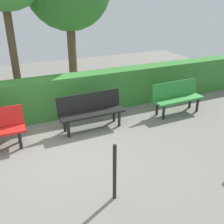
# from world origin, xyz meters

# --- Properties ---
(ground_plane) EXTENTS (16.60, 16.60, 0.00)m
(ground_plane) POSITION_xyz_m (0.00, 0.00, 0.00)
(ground_plane) COLOR gray
(bench_green) EXTENTS (1.47, 0.50, 0.86)m
(bench_green) POSITION_xyz_m (-3.41, -0.69, 0.48)
(bench_green) COLOR #2D8C38
(bench_green) RESTS_ON ground_plane
(bench_black) EXTENTS (1.61, 0.49, 0.86)m
(bench_black) POSITION_xyz_m (-0.96, -0.79, 0.48)
(bench_black) COLOR black
(bench_black) RESTS_ON ground_plane
(hedge_row) EXTENTS (12.60, 0.53, 1.09)m
(hedge_row) POSITION_xyz_m (-1.06, -1.81, 0.54)
(hedge_row) COLOR #387F33
(hedge_row) RESTS_ON ground_plane
(railing_post_mid) EXTENTS (0.06, 0.06, 1.00)m
(railing_post_mid) POSITION_xyz_m (-0.44, 1.66, 0.50)
(railing_post_mid) COLOR black
(railing_post_mid) RESTS_ON ground_plane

